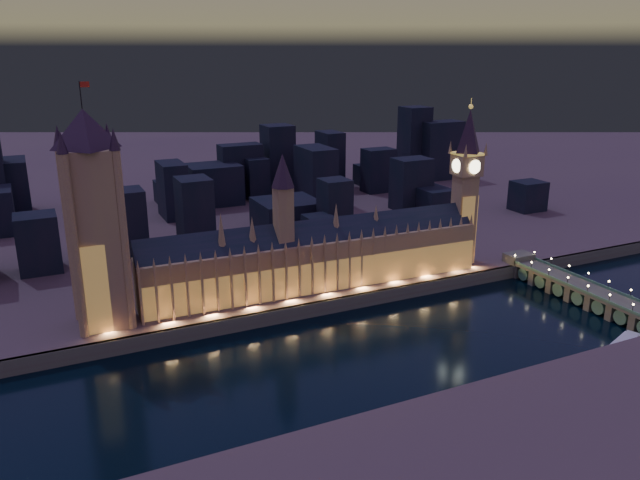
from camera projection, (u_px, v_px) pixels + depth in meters
name	position (u px, v px, depth m)	size (l,w,h in m)	color
ground_plane	(359.00, 346.00, 304.80)	(2000.00, 2000.00, 0.00)	black
north_bank	(151.00, 164.00, 752.13)	(2000.00, 960.00, 8.00)	#473A44
embankment_wall	(323.00, 308.00, 338.98)	(2000.00, 2.50, 8.00)	#504743
palace_of_westminster	(316.00, 256.00, 352.46)	(202.00, 25.77, 78.00)	#8D6B5D
victoria_tower	(93.00, 210.00, 293.52)	(31.68, 31.68, 117.24)	#8D6B5D
elizabeth_tower	(466.00, 174.00, 383.08)	(18.00, 18.00, 102.60)	#8D6B5D
westminster_bridge	(577.00, 290.00, 357.77)	(16.93, 113.00, 15.90)	#504743
river_boat	(622.00, 346.00, 300.57)	(47.18, 26.28, 4.50)	#504743
city_backdrop	(257.00, 182.00, 522.91)	(465.11, 215.63, 73.20)	black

